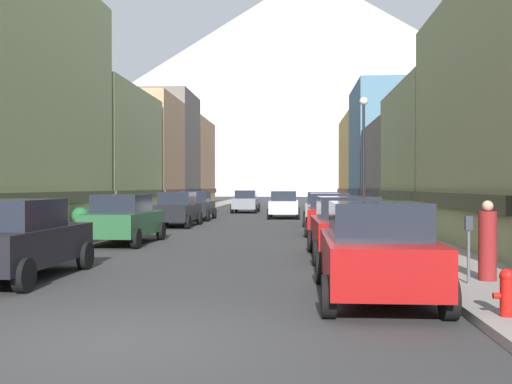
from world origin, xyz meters
name	(u,v)px	position (x,y,z in m)	size (l,w,h in m)	color
ground_plane	(117,343)	(0.00, 0.00, 0.00)	(400.00, 400.00, 0.00)	#343434
sidewalk_left	(177,214)	(-6.25, 35.00, 0.07)	(2.50, 100.00, 0.15)	gray
sidewalk_right	(350,215)	(6.25, 35.00, 0.07)	(2.50, 100.00, 0.15)	gray
storefront_left_2	(68,156)	(-12.37, 29.99, 4.02)	(10.03, 11.69, 8.35)	#8C9966
storefront_left_3	(132,156)	(-11.15, 40.67, 4.58)	(7.59, 8.57, 9.49)	tan
storefront_left_4	(144,153)	(-12.33, 49.29, 5.37)	(9.97, 8.67, 11.09)	#66605B
storefront_left_5	(171,164)	(-11.85, 59.51, 4.65)	(9.00, 11.12, 9.62)	tan
storefront_right_2	(465,159)	(11.08, 23.60, 3.49)	(7.46, 10.48, 7.24)	#8C9966
storefront_right_3	(427,172)	(11.48, 34.21, 3.11)	(8.25, 10.47, 6.45)	#66605B
storefront_right_4	(390,150)	(10.66, 45.11, 5.27)	(6.62, 10.32, 10.90)	slate
storefront_right_5	(381,163)	(11.54, 57.24, 4.62)	(8.38, 13.62, 9.56)	#D8B259
car_left_0	(17,239)	(-3.80, 5.08, 0.90)	(2.09, 4.41, 1.78)	black
car_left_1	(124,219)	(-3.80, 13.32, 0.90)	(2.17, 4.45, 1.78)	#265933
car_left_2	(177,209)	(-3.80, 22.82, 0.90)	(2.11, 4.42, 1.78)	black
car_left_3	(196,205)	(-3.80, 28.89, 0.90)	(2.10, 4.42, 1.78)	black
car_right_0	(375,250)	(3.80, 3.23, 0.90)	(2.09, 4.42, 1.78)	#9E1111
car_right_1	(346,227)	(3.80, 9.35, 0.90)	(2.14, 4.44, 1.78)	#9E1111
car_right_2	(329,214)	(3.80, 18.03, 0.90)	(2.17, 4.45, 1.78)	#9E1111
car_right_3	(322,208)	(3.80, 24.28, 0.90)	(2.13, 4.43, 1.78)	slate
car_driving_0	(246,201)	(-1.60, 39.59, 0.90)	(2.06, 4.40, 1.78)	slate
car_driving_1	(284,204)	(1.60, 31.28, 0.90)	(2.06, 4.40, 1.78)	silver
fire_hydrant_near	(507,291)	(5.45, 1.25, 0.53)	(0.40, 0.22, 0.70)	red
parking_meter_near	(469,240)	(5.75, 4.25, 1.01)	(0.14, 0.10, 1.33)	#595960
potted_plant_0	(84,219)	(-7.00, 18.09, 0.65)	(0.55, 0.55, 0.94)	gray
potted_plant_1	(80,218)	(-7.00, 17.66, 0.70)	(0.76, 0.76, 1.01)	#4C4C51
pedestrian_0	(487,244)	(6.25, 4.69, 0.90)	(0.36, 0.36, 1.63)	maroon
streetlamp_right	(364,143)	(5.35, 18.78, 3.99)	(0.36, 0.36, 5.86)	black
mountain_backdrop	(311,81)	(9.24, 260.00, 49.34)	(285.27, 285.27, 98.68)	silver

